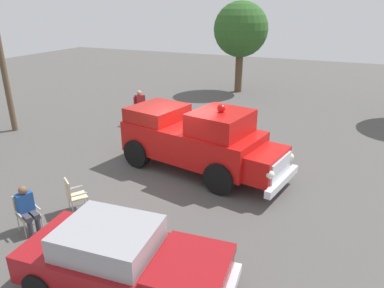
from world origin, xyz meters
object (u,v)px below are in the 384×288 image
at_px(vintage_fire_truck, 197,139).
at_px(spectator_standing, 140,105).
at_px(lawn_chair_by_car, 226,123).
at_px(spectator_seated, 27,208).
at_px(lawn_chair_near_truck, 26,209).
at_px(classic_hot_rod, 125,260).
at_px(lawn_chair_spare, 73,193).
at_px(oak_tree_distant, 241,30).

height_order(vintage_fire_truck, spectator_standing, vintage_fire_truck).
height_order(lawn_chair_by_car, spectator_seated, spectator_seated).
bearing_deg(lawn_chair_near_truck, lawn_chair_by_car, -105.04).
distance_m(lawn_chair_by_car, spectator_standing, 4.48).
bearing_deg(classic_hot_rod, spectator_seated, -11.55).
height_order(lawn_chair_near_truck, spectator_seated, spectator_seated).
bearing_deg(lawn_chair_spare, vintage_fire_truck, -118.53).
bearing_deg(spectator_seated, lawn_chair_by_car, -104.23).
xyz_separation_m(lawn_chair_spare, spectator_standing, (2.57, -7.77, 0.37)).
bearing_deg(spectator_standing, classic_hot_rod, 120.20).
height_order(spectator_standing, oak_tree_distant, oak_tree_distant).
distance_m(lawn_chair_near_truck, lawn_chair_spare, 1.29).
bearing_deg(lawn_chair_near_truck, spectator_standing, -77.08).
height_order(vintage_fire_truck, lawn_chair_spare, vintage_fire_truck).
xyz_separation_m(lawn_chair_near_truck, spectator_seated, (-0.12, 0.05, 0.11)).
xyz_separation_m(vintage_fire_truck, lawn_chair_spare, (2.15, 3.95, -0.61)).
relative_size(classic_hot_rod, lawn_chair_by_car, 4.41).
xyz_separation_m(lawn_chair_near_truck, oak_tree_distant, (-0.34, -17.63, 3.44)).
bearing_deg(oak_tree_distant, lawn_chair_near_truck, 88.90).
relative_size(lawn_chair_near_truck, spectator_seated, 0.79).
xyz_separation_m(spectator_seated, spectator_standing, (2.18, -8.99, 0.27)).
relative_size(vintage_fire_truck, oak_tree_distant, 1.08).
distance_m(vintage_fire_truck, oak_tree_distant, 13.02).
bearing_deg(vintage_fire_truck, spectator_seated, 63.82).
bearing_deg(lawn_chair_by_car, spectator_seated, 75.77).
distance_m(lawn_chair_near_truck, spectator_seated, 0.17).
distance_m(vintage_fire_truck, spectator_seated, 5.79).
height_order(spectator_seated, spectator_standing, spectator_standing).
distance_m(classic_hot_rod, lawn_chair_near_truck, 3.68).
relative_size(lawn_chair_by_car, oak_tree_distant, 0.18).
xyz_separation_m(lawn_chair_spare, oak_tree_distant, (0.18, -16.45, 3.44)).
height_order(vintage_fire_truck, lawn_chair_near_truck, vintage_fire_truck).
xyz_separation_m(lawn_chair_near_truck, spectator_standing, (2.05, -8.94, 0.37)).
bearing_deg(vintage_fire_truck, lawn_chair_spare, 61.47).
bearing_deg(spectator_seated, spectator_standing, -76.40).
height_order(classic_hot_rod, oak_tree_distant, oak_tree_distant).
bearing_deg(lawn_chair_spare, classic_hot_rod, 147.82).
bearing_deg(spectator_seated, lawn_chair_spare, -107.93).
bearing_deg(oak_tree_distant, vintage_fire_truck, 100.56).
bearing_deg(lawn_chair_by_car, classic_hot_rod, 96.95).
bearing_deg(spectator_standing, lawn_chair_spare, 108.32).
bearing_deg(vintage_fire_truck, lawn_chair_by_car, -86.09).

